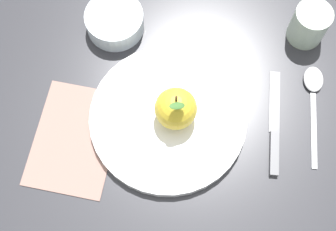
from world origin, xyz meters
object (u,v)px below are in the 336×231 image
Objects in this scene: side_bowl at (115,20)px; knife at (274,131)px; apple at (176,110)px; linen_napkin at (75,138)px; dinner_plate at (168,117)px; cup at (310,23)px; spoon at (314,91)px.

side_bowl is 0.34m from knife.
apple reaches higher than side_bowl.
linen_napkin is (0.02, -0.17, -0.05)m from apple.
cup is at bearing 119.19° from dinner_plate.
knife is (0.22, 0.26, -0.02)m from side_bowl.
side_bowl is at bearing 159.84° from linen_napkin.
spoon is (0.11, -0.00, -0.03)m from cup.
apple is 1.20× the size of cup.
apple is 0.45× the size of knife.
side_bowl reaches higher than spoon.
cup is at bearing 111.74° from linen_napkin.
knife is at bearing 78.99° from apple.
side_bowl is at bearing -97.07° from cup.
cup is 0.37× the size of linen_napkin.
side_bowl reaches higher than dinner_plate.
side_bowl is at bearing -153.82° from apple.
apple is at bearing -81.68° from spoon.
spoon is 0.42m from linen_napkin.
spoon is at bearing 65.17° from side_bowl.
dinner_plate reaches higher than spoon.
dinner_plate reaches higher than linen_napkin.
linen_napkin is at bearing -68.26° from cup.
dinner_plate is at bearing 23.54° from side_bowl.
knife is (0.03, 0.16, -0.05)m from apple.
linen_napkin is (0.17, -0.42, -0.04)m from cup.
apple is at bearing 26.18° from side_bowl.
dinner_plate is at bearing -82.98° from spoon.
spoon is at bearing 130.58° from knife.
spoon is (-0.07, 0.08, 0.00)m from knife.
dinner_plate is 0.16m from linen_napkin.
apple is 0.29m from cup.
knife is at bearing -49.42° from spoon.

